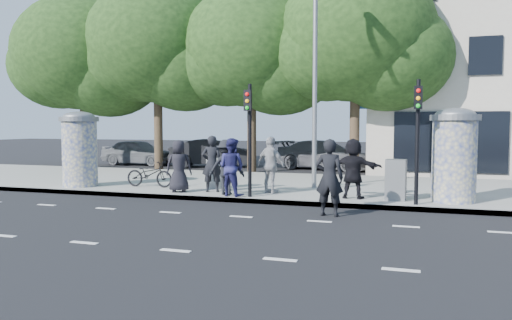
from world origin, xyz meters
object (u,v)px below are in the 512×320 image
(cabinet_left, at_px, (215,173))
(cabinet_right, at_px, (396,180))
(ad_column_left, at_px, (80,147))
(ped_e, at_px, (271,165))
(car_left, at_px, (138,152))
(car_mid, at_px, (212,153))
(traffic_pole_near, at_px, (249,128))
(man_road, at_px, (329,178))
(ped_c, at_px, (231,167))
(bicycle, at_px, (149,174))
(car_right, at_px, (325,155))
(traffic_pole_far, at_px, (418,128))
(ad_column_right, at_px, (454,153))
(street_lamp, at_px, (315,53))
(ped_f, at_px, (353,169))
(ped_a, at_px, (179,166))
(ped_d, at_px, (226,167))
(ped_b, at_px, (212,164))

(cabinet_left, height_order, cabinet_right, cabinet_right)
(ad_column_left, bearing_deg, ped_e, 2.65)
(car_left, height_order, car_mid, car_mid)
(car_mid, bearing_deg, cabinet_right, -150.27)
(car_left, bearing_deg, traffic_pole_near, -133.90)
(man_road, distance_m, cabinet_right, 2.77)
(cabinet_left, xyz_separation_m, cabinet_right, (6.01, -0.91, 0.07))
(ped_c, xyz_separation_m, bicycle, (-3.53, 1.18, -0.43))
(ped_e, bearing_deg, car_right, -66.34)
(ad_column_left, distance_m, traffic_pole_far, 11.44)
(ad_column_left, bearing_deg, cabinet_right, -0.08)
(traffic_pole_near, distance_m, car_mid, 13.04)
(man_road, relative_size, bicycle, 1.13)
(traffic_pole_far, relative_size, car_mid, 0.73)
(ped_c, height_order, cabinet_left, ped_c)
(traffic_pole_near, height_order, cabinet_right, traffic_pole_near)
(ped_e, bearing_deg, man_road, 154.12)
(cabinet_left, relative_size, cabinet_right, 0.87)
(ad_column_right, height_order, car_mid, ad_column_right)
(man_road, height_order, cabinet_left, man_road)
(cabinet_right, bearing_deg, car_left, 149.75)
(car_left, bearing_deg, street_lamp, -122.37)
(ped_f, bearing_deg, ad_column_right, -172.31)
(ad_column_left, relative_size, street_lamp, 0.33)
(cabinet_left, distance_m, cabinet_right, 6.08)
(ped_c, distance_m, car_right, 11.73)
(cabinet_left, bearing_deg, ped_a, -107.46)
(ped_a, relative_size, man_road, 0.86)
(ped_d, bearing_deg, car_left, -61.61)
(ped_a, relative_size, ped_b, 0.93)
(ad_column_left, bearing_deg, ped_d, -3.84)
(bicycle, bearing_deg, car_mid, 10.19)
(ad_column_left, distance_m, cabinet_left, 4.98)
(cabinet_left, bearing_deg, traffic_pole_near, -28.63)
(cabinet_left, bearing_deg, bicycle, -157.79)
(ad_column_right, height_order, ped_d, ad_column_right)
(street_lamp, bearing_deg, man_road, -73.74)
(traffic_pole_near, xyz_separation_m, ped_c, (-0.60, 0.06, -1.19))
(ped_e, distance_m, car_mid, 12.25)
(street_lamp, relative_size, cabinet_right, 6.74)
(ad_column_left, relative_size, traffic_pole_far, 0.78)
(ped_c, distance_m, man_road, 3.68)
(street_lamp, distance_m, ped_f, 4.63)
(ad_column_right, distance_m, street_lamp, 5.81)
(ad_column_right, height_order, ped_f, ad_column_right)
(traffic_pole_far, xyz_separation_m, ped_a, (-7.33, 0.35, -1.23))
(street_lamp, relative_size, ped_d, 4.65)
(ped_f, height_order, cabinet_left, ped_f)
(cabinet_left, xyz_separation_m, car_left, (-8.96, 9.80, 0.08))
(ped_b, distance_m, ped_e, 1.94)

